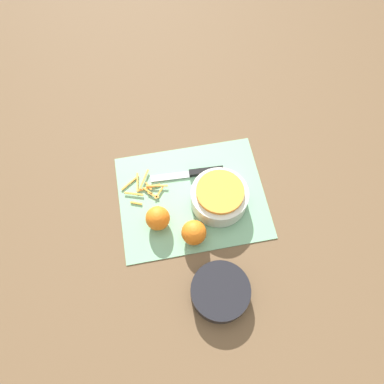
# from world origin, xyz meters

# --- Properties ---
(ground_plane) EXTENTS (4.00, 4.00, 0.00)m
(ground_plane) POSITION_xyz_m (0.00, 0.00, 0.00)
(ground_plane) COLOR brown
(cutting_board) EXTENTS (0.45, 0.36, 0.01)m
(cutting_board) POSITION_xyz_m (0.00, 0.00, 0.00)
(cutting_board) COLOR #75AD84
(cutting_board) RESTS_ON ground_plane
(bowl_speckled) EXTENTS (0.17, 0.17, 0.08)m
(bowl_speckled) POSITION_xyz_m (-0.08, 0.03, 0.04)
(bowl_speckled) COLOR silver
(bowl_speckled) RESTS_ON cutting_board
(bowl_dark) EXTENTS (0.16, 0.16, 0.05)m
(bowl_dark) POSITION_xyz_m (-0.02, 0.30, 0.02)
(bowl_dark) COLOR black
(bowl_dark) RESTS_ON ground_plane
(knife) EXTENTS (0.23, 0.03, 0.02)m
(knife) POSITION_xyz_m (-0.04, -0.08, 0.01)
(knife) COLOR black
(knife) RESTS_ON cutting_board
(orange_left) EXTENTS (0.07, 0.07, 0.07)m
(orange_left) POSITION_xyz_m (0.11, 0.07, 0.04)
(orange_left) COLOR orange
(orange_left) RESTS_ON cutting_board
(orange_right) EXTENTS (0.07, 0.07, 0.07)m
(orange_right) POSITION_xyz_m (0.02, 0.13, 0.04)
(orange_right) COLOR orange
(orange_right) RESTS_ON cutting_board
(peel_pile) EXTENTS (0.15, 0.12, 0.01)m
(peel_pile) POSITION_xyz_m (0.14, -0.05, 0.01)
(peel_pile) COLOR orange
(peel_pile) RESTS_ON cutting_board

